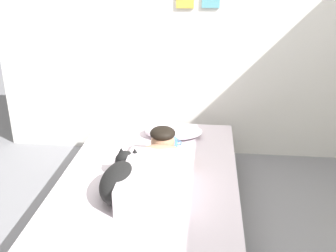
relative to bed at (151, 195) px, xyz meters
name	(u,v)px	position (x,y,z in m)	size (l,w,h in m)	color
back_wall	(197,31)	(0.28, 1.24, 1.05)	(3.99, 0.12, 2.50)	silver
bed	(151,195)	(0.00, 0.00, 0.00)	(1.32, 2.00, 0.40)	#4C4742
pillow	(173,131)	(0.11, 0.65, 0.26)	(0.52, 0.32, 0.11)	silver
person_lying	(157,169)	(0.07, -0.14, 0.31)	(0.43, 0.92, 0.27)	silver
dog	(121,179)	(-0.16, -0.30, 0.31)	(0.26, 0.57, 0.21)	black
coffee_cup	(173,143)	(0.12, 0.44, 0.24)	(0.12, 0.09, 0.07)	teal
cell_phone	(170,192)	(0.17, -0.27, 0.21)	(0.07, 0.14, 0.01)	black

